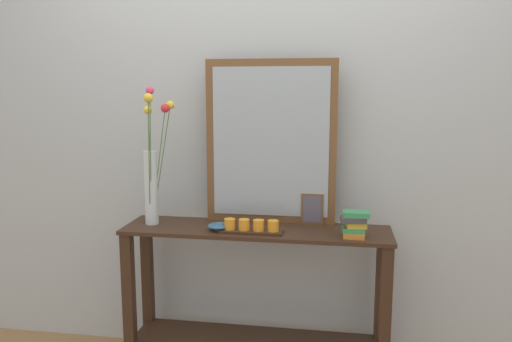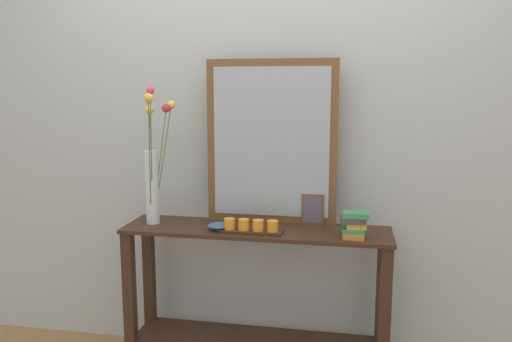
{
  "view_description": "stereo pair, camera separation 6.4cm",
  "coord_description": "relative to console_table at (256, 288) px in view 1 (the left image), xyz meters",
  "views": [
    {
      "loc": [
        0.4,
        -2.5,
        1.53
      ],
      "look_at": [
        0.0,
        0.0,
        1.12
      ],
      "focal_mm": 35.27,
      "sensor_mm": 36.0,
      "label": 1
    },
    {
      "loc": [
        0.47,
        -2.48,
        1.53
      ],
      "look_at": [
        0.0,
        0.0,
        1.12
      ],
      "focal_mm": 35.27,
      "sensor_mm": 36.0,
      "label": 2
    }
  ],
  "objects": [
    {
      "name": "book_stack",
      "position": [
        0.5,
        -0.09,
        0.4
      ],
      "size": [
        0.14,
        0.09,
        0.13
      ],
      "color": "orange",
      "rests_on": "console_table"
    },
    {
      "name": "decorative_bowl",
      "position": [
        -0.18,
        -0.07,
        0.35
      ],
      "size": [
        0.11,
        0.11,
        0.04
      ],
      "color": "#2D5B84",
      "rests_on": "console_table"
    },
    {
      "name": "mirror_leaning",
      "position": [
        0.06,
        0.14,
        0.76
      ],
      "size": [
        0.7,
        0.03,
        0.87
      ],
      "color": "brown",
      "rests_on": "console_table"
    },
    {
      "name": "wall_back",
      "position": [
        0.0,
        0.29,
        0.86
      ],
      "size": [
        6.4,
        0.08,
        2.7
      ],
      "primitive_type": "cube",
      "color": "#B2BCC1",
      "rests_on": "ground"
    },
    {
      "name": "console_table",
      "position": [
        0.0,
        0.0,
        0.0
      ],
      "size": [
        1.39,
        0.34,
        0.81
      ],
      "color": "#382316",
      "rests_on": "ground"
    },
    {
      "name": "tall_vase_left",
      "position": [
        -0.56,
        -0.0,
        0.61
      ],
      "size": [
        0.18,
        0.29,
        0.73
      ],
      "color": "silver",
      "rests_on": "console_table"
    },
    {
      "name": "picture_frame_small",
      "position": [
        0.28,
        0.12,
        0.41
      ],
      "size": [
        0.12,
        0.01,
        0.17
      ],
      "color": "brown",
      "rests_on": "console_table"
    },
    {
      "name": "candle_tray",
      "position": [
        -0.01,
        -0.08,
        0.36
      ],
      "size": [
        0.32,
        0.09,
        0.07
      ],
      "color": "#382316",
      "rests_on": "console_table"
    }
  ]
}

